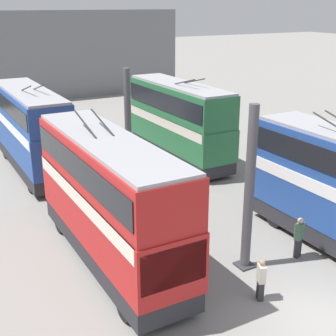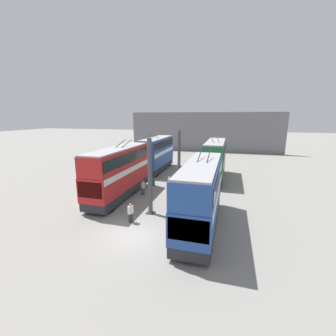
{
  "view_description": "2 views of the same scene",
  "coord_description": "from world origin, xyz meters",
  "views": [
    {
      "loc": [
        -8.79,
        10.64,
        9.95
      ],
      "look_at": [
        12.28,
        -1.11,
        1.4
      ],
      "focal_mm": 50.0,
      "sensor_mm": 36.0,
      "label": 1
    },
    {
      "loc": [
        -13.2,
        -6.41,
        8.27
      ],
      "look_at": [
        8.94,
        -0.19,
        2.98
      ],
      "focal_mm": 24.0,
      "sensor_mm": 36.0,
      "label": 2
    }
  ],
  "objects": [
    {
      "name": "oil_drum",
      "position": [
        11.6,
        2.54,
        0.47
      ],
      "size": [
        0.67,
        0.67,
        0.94
      ],
      "color": "#235638",
      "rests_on": "ground_plane"
    },
    {
      "name": "support_column_near",
      "position": [
        3.98,
        0.0,
        3.16
      ],
      "size": [
        0.68,
        0.68,
        6.58
      ],
      "color": "#4C4C51",
      "rests_on": "ground_plane"
    },
    {
      "name": "bus_right_near",
      "position": [
        6.95,
        4.48,
        2.96
      ],
      "size": [
        10.23,
        2.54,
        5.81
      ],
      "color": "black",
      "rests_on": "ground_plane"
    },
    {
      "name": "person_by_left_row",
      "position": [
        3.5,
        -2.34,
        0.94
      ],
      "size": [
        0.36,
        0.47,
        1.78
      ],
      "rotation": [
        0.0,
        0.0,
        3.45
      ],
      "color": "#2D2D33",
      "rests_on": "ground_plane"
    },
    {
      "name": "bus_left_far",
      "position": [
        16.86,
        -4.48,
        2.89
      ],
      "size": [
        9.64,
        2.54,
        5.73
      ],
      "color": "black",
      "rests_on": "ground_plane"
    },
    {
      "name": "ground_plane",
      "position": [
        0.0,
        0.0,
        0.0
      ],
      "size": [
        240.0,
        240.0,
        0.0
      ],
      "primitive_type": "plane",
      "color": "gray"
    },
    {
      "name": "person_by_right_row",
      "position": [
        8.26,
        2.42,
        0.83
      ],
      "size": [
        0.47,
        0.47,
        1.59
      ],
      "rotation": [
        0.0,
        0.0,
        0.79
      ],
      "color": "#384251",
      "rests_on": "ground_plane"
    },
    {
      "name": "person_aisle_midway",
      "position": [
        10.72,
        0.16,
        0.84
      ],
      "size": [
        0.48,
        0.43,
        1.6
      ],
      "rotation": [
        0.0,
        0.0,
        5.31
      ],
      "color": "#384251",
      "rests_on": "ground_plane"
    },
    {
      "name": "support_column_far",
      "position": [
        14.97,
        0.0,
        3.16
      ],
      "size": [
        0.68,
        0.68,
        6.58
      ],
      "color": "#4C4C51",
      "rests_on": "ground_plane"
    },
    {
      "name": "person_aisle_foreground",
      "position": [
        1.94,
        0.93,
        0.84
      ],
      "size": [
        0.48,
        0.39,
        1.6
      ],
      "rotation": [
        0.0,
        0.0,
        4.29
      ],
      "color": "#2D2D33",
      "rests_on": "ground_plane"
    },
    {
      "name": "bus_right_mid",
      "position": [
        19.32,
        4.48,
        2.91
      ],
      "size": [
        9.97,
        2.54,
        5.73
      ],
      "color": "black",
      "rests_on": "ground_plane"
    },
    {
      "name": "depot_back_wall",
      "position": [
        41.03,
        0.0,
        4.62
      ],
      "size": [
        0.5,
        36.0,
        9.24
      ],
      "color": "slate",
      "rests_on": "ground_plane"
    }
  ]
}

